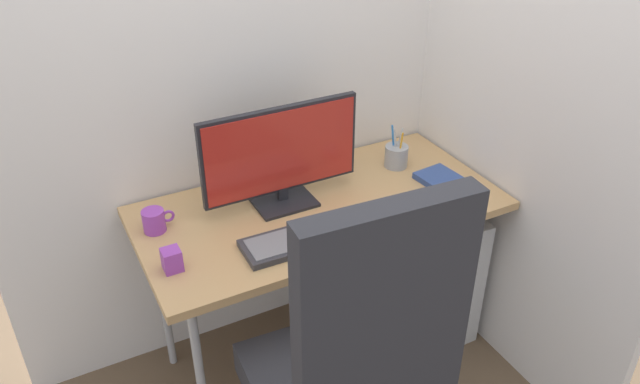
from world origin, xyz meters
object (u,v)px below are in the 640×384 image
keyboard (307,237)px  notebook (445,182)px  office_chair (352,375)px  coffee_mug (154,221)px  monitor (281,154)px  desk_clamp_accessory (172,260)px  mouse (399,210)px  filing_cabinet (409,268)px  pen_holder (396,156)px

keyboard → notebook: bearing=7.1°
office_chair → coffee_mug: (-0.34, 0.77, 0.18)m
monitor → desk_clamp_accessory: size_ratio=7.90×
keyboard → coffee_mug: (-0.44, 0.29, 0.03)m
keyboard → notebook: (0.64, 0.08, -0.00)m
office_chair → mouse: bearing=45.5°
desk_clamp_accessory → monitor: bearing=23.2°
filing_cabinet → keyboard: bearing=-163.4°
mouse → coffee_mug: size_ratio=0.94×
monitor → desk_clamp_accessory: monitor is taller
office_chair → desk_clamp_accessory: office_chair is taller
monitor → mouse: 0.47m
office_chair → filing_cabinet: size_ratio=2.12×
keyboard → mouse: 0.36m
keyboard → coffee_mug: 0.53m
office_chair → monitor: size_ratio=2.15×
keyboard → desk_clamp_accessory: size_ratio=5.99×
mouse → notebook: (0.27, 0.09, -0.01)m
pen_holder → desk_clamp_accessory: size_ratio=2.33×
keyboard → monitor: bearing=83.6°
pen_holder → notebook: (0.09, -0.21, -0.03)m
monitor → keyboard: bearing=-96.4°
monitor → notebook: 0.66m
mouse → office_chair: bearing=-150.5°
monitor → desk_clamp_accessory: (-0.47, -0.20, -0.16)m
keyboard → coffee_mug: coffee_mug is taller
notebook → monitor: bearing=157.9°
mouse → desk_clamp_accessory: size_ratio=1.39×
monitor → filing_cabinet: bearing=-9.3°
filing_cabinet → pen_holder: size_ratio=3.44×
office_chair → monitor: office_chair is taller
desk_clamp_accessory → keyboard: bearing=-7.2°
filing_cabinet → office_chair: bearing=-135.9°
coffee_mug → filing_cabinet: bearing=-6.9°
notebook → office_chair: bearing=-148.3°
mouse → notebook: size_ratio=0.48×
office_chair → filing_cabinet: (0.67, 0.65, -0.31)m
monitor → coffee_mug: (-0.47, 0.03, -0.16)m
filing_cabinet → notebook: (0.06, -0.09, 0.46)m
filing_cabinet → desk_clamp_accessory: (-1.02, -0.11, 0.49)m
monitor → keyboard: 0.32m
pen_holder → desk_clamp_accessory: bearing=-166.6°
keyboard → notebook: same height
coffee_mug → keyboard: bearing=-33.8°
keyboard → notebook: 0.64m
keyboard → mouse: size_ratio=4.30×
filing_cabinet → keyboard: size_ratio=1.34×
monitor → office_chair: bearing=-99.6°
coffee_mug → desk_clamp_accessory: (-0.01, -0.24, -0.00)m
monitor → mouse: (0.33, -0.27, -0.18)m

